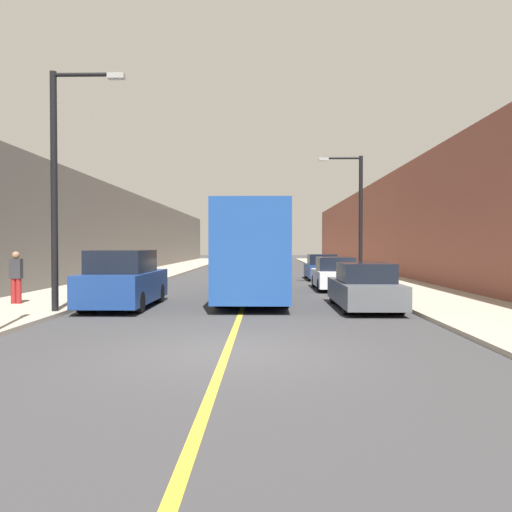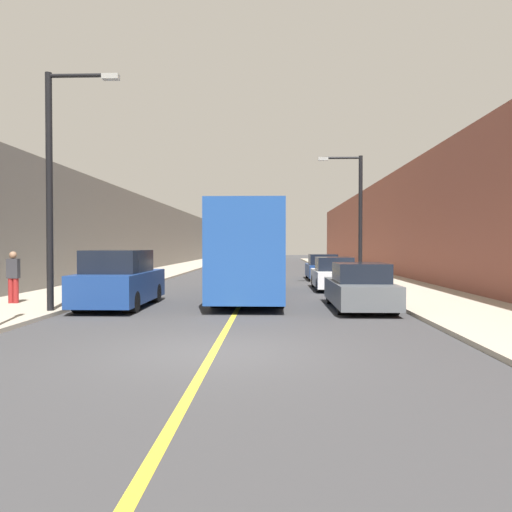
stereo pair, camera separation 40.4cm
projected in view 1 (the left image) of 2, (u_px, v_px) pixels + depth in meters
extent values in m
plane|color=#38383A|center=(227.00, 352.00, 9.78)|extent=(200.00, 200.00, 0.00)
cube|color=#A89E8C|center=(166.00, 271.00, 39.91)|extent=(3.98, 72.00, 0.12)
cube|color=#A89E8C|center=(348.00, 271.00, 39.62)|extent=(3.98, 72.00, 0.12)
cube|color=#66605B|center=(116.00, 234.00, 39.92)|extent=(4.00, 72.00, 6.06)
cube|color=brown|center=(398.00, 227.00, 39.46)|extent=(4.00, 72.00, 7.07)
cube|color=gold|center=(256.00, 272.00, 39.76)|extent=(0.16, 72.00, 0.01)
cube|color=#1E4793|center=(254.00, 250.00, 20.00)|extent=(2.48, 10.46, 3.28)
cube|color=black|center=(250.00, 232.00, 14.79)|extent=(2.11, 0.04, 1.48)
cylinder|color=black|center=(223.00, 294.00, 16.81)|extent=(0.55, 0.93, 0.93)
cylinder|color=black|center=(281.00, 294.00, 16.77)|extent=(0.55, 0.93, 0.93)
cylinder|color=black|center=(235.00, 280.00, 23.29)|extent=(0.55, 0.93, 0.93)
cylinder|color=black|center=(277.00, 280.00, 23.26)|extent=(0.55, 0.93, 0.93)
cube|color=navy|center=(124.00, 287.00, 16.85)|extent=(1.99, 4.75, 0.99)
cube|color=black|center=(122.00, 261.00, 16.59)|extent=(1.75, 2.61, 0.74)
cube|color=black|center=(101.00, 287.00, 14.50)|extent=(1.69, 0.04, 0.45)
cylinder|color=black|center=(86.00, 302.00, 15.40)|extent=(0.44, 0.68, 0.68)
cylinder|color=black|center=(136.00, 302.00, 15.37)|extent=(0.44, 0.68, 0.68)
cylinder|color=black|center=(115.00, 293.00, 18.34)|extent=(0.44, 0.68, 0.68)
cylinder|color=black|center=(157.00, 293.00, 18.31)|extent=(0.44, 0.68, 0.68)
cube|color=#51565B|center=(364.00, 292.00, 16.47)|extent=(1.83, 4.65, 0.72)
cube|color=black|center=(365.00, 272.00, 16.23)|extent=(1.61, 2.09, 0.61)
cube|color=black|center=(380.00, 295.00, 14.18)|extent=(1.55, 0.04, 0.32)
cylinder|color=black|center=(350.00, 304.00, 15.05)|extent=(0.40, 0.62, 0.62)
cylinder|color=black|center=(397.00, 305.00, 15.02)|extent=(0.40, 0.62, 0.62)
cylinder|color=black|center=(336.00, 295.00, 17.94)|extent=(0.40, 0.62, 0.62)
cylinder|color=black|center=(376.00, 295.00, 17.91)|extent=(0.40, 0.62, 0.62)
cube|color=silver|center=(334.00, 278.00, 23.63)|extent=(1.84, 4.32, 0.73)
cube|color=black|center=(335.00, 264.00, 23.40)|extent=(1.62, 1.94, 0.62)
cube|color=black|center=(341.00, 278.00, 21.50)|extent=(1.57, 0.04, 0.33)
cylinder|color=black|center=(322.00, 285.00, 22.31)|extent=(0.41, 0.62, 0.62)
cylinder|color=black|center=(355.00, 285.00, 22.29)|extent=(0.41, 0.62, 0.62)
cylinder|color=black|center=(316.00, 281.00, 24.99)|extent=(0.41, 0.62, 0.62)
cylinder|color=black|center=(345.00, 281.00, 24.96)|extent=(0.41, 0.62, 0.62)
cube|color=navy|center=(321.00, 270.00, 30.59)|extent=(1.84, 4.24, 0.74)
cube|color=black|center=(322.00, 259.00, 30.37)|extent=(1.62, 1.91, 0.63)
cube|color=black|center=(325.00, 270.00, 28.50)|extent=(1.57, 0.04, 0.33)
cylinder|color=black|center=(312.00, 276.00, 29.30)|extent=(0.41, 0.62, 0.62)
cylinder|color=black|center=(336.00, 276.00, 29.27)|extent=(0.41, 0.62, 0.62)
cylinder|color=black|center=(308.00, 273.00, 31.93)|extent=(0.41, 0.62, 0.62)
cylinder|color=black|center=(330.00, 273.00, 31.90)|extent=(0.41, 0.62, 0.62)
cylinder|color=black|center=(54.00, 192.00, 14.95)|extent=(0.20, 0.20, 7.17)
cylinder|color=black|center=(85.00, 75.00, 14.86)|extent=(1.89, 0.12, 0.12)
cube|color=#999993|center=(116.00, 76.00, 14.84)|extent=(0.50, 0.24, 0.16)
cylinder|color=black|center=(361.00, 220.00, 25.33)|extent=(0.20, 0.20, 6.51)
cylinder|color=black|center=(342.00, 158.00, 25.29)|extent=(1.89, 0.12, 0.12)
cube|color=#999993|center=(324.00, 159.00, 25.31)|extent=(0.50, 0.24, 0.16)
cylinder|color=maroon|center=(14.00, 291.00, 16.93)|extent=(0.18, 0.18, 0.85)
cylinder|color=maroon|center=(19.00, 291.00, 16.92)|extent=(0.18, 0.18, 0.85)
cube|color=#2D2D33|center=(16.00, 269.00, 16.91)|extent=(0.39, 0.21, 0.67)
sphere|color=#8C664C|center=(16.00, 255.00, 16.90)|extent=(0.25, 0.25, 0.25)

